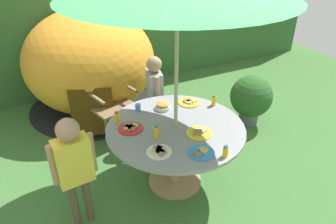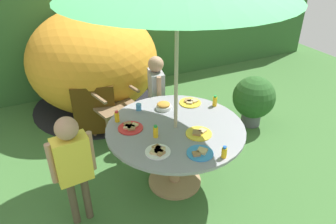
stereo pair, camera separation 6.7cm
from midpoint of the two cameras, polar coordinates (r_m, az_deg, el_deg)
ground_plane at (r=3.61m, az=1.77°, el=-12.59°), size 10.00×10.00×0.02m
hedge_backdrop at (r=5.71m, az=-12.45°, el=14.55°), size 9.00×0.70×1.94m
garden_table at (r=3.24m, az=1.93°, el=-4.91°), size 1.40×1.40×0.73m
wooden_chair at (r=4.15m, az=-9.83°, el=2.46°), size 0.61×0.55×0.94m
dome_tent at (r=4.88m, az=-12.99°, el=9.11°), size 2.47×2.47×1.51m
potted_plant at (r=4.54m, az=15.70°, el=2.37°), size 0.59×0.59×0.72m
child_in_grey_shirt at (r=3.96m, az=-1.66°, el=4.46°), size 0.22×0.38×1.13m
child_in_yellow_shirt at (r=2.84m, az=-16.31°, el=-8.25°), size 0.39×0.20×1.15m
snack_bowl at (r=3.45m, az=-0.26°, el=1.12°), size 0.17×0.17×0.08m
plate_front_edge at (r=3.59m, az=4.59°, el=1.78°), size 0.25×0.25×0.03m
plate_near_right at (r=3.06m, az=6.23°, el=-3.85°), size 0.25×0.25×0.03m
plate_far_left at (r=3.14m, az=-6.24°, el=-2.79°), size 0.25×0.25×0.03m
plate_back_edge at (r=2.81m, az=6.56°, el=-7.35°), size 0.24×0.24×0.03m
plate_center_front at (r=2.81m, az=-1.16°, el=-7.12°), size 0.23×0.23×0.03m
juice_bottle_near_left at (r=3.55m, az=9.04°, el=1.97°), size 0.05×0.05×0.13m
juice_bottle_far_right at (r=2.78m, az=10.86°, el=-7.19°), size 0.05×0.05×0.11m
juice_bottle_center_back at (r=2.98m, az=-1.61°, el=-3.58°), size 0.05×0.05×0.13m
juice_bottle_mid_left at (r=3.25m, az=-8.67°, el=-0.85°), size 0.05×0.05×0.12m
cup_near at (r=3.44m, az=-4.79°, el=0.91°), size 0.06×0.06×0.07m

